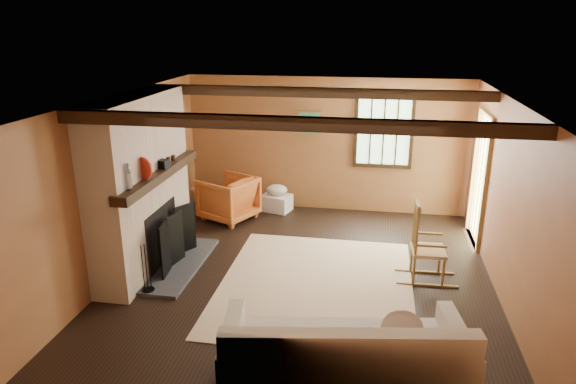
% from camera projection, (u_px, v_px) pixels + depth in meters
% --- Properties ---
extents(ground, '(5.50, 5.50, 0.00)m').
position_uv_depth(ground, '(303.00, 276.00, 6.98)').
color(ground, black).
rests_on(ground, ground).
extents(room_envelope, '(5.02, 5.52, 2.44)m').
position_uv_depth(room_envelope, '(324.00, 156.00, 6.67)').
color(room_envelope, '#935734').
rests_on(room_envelope, ground).
extents(fireplace, '(1.02, 2.30, 2.40)m').
position_uv_depth(fireplace, '(143.00, 191.00, 7.00)').
color(fireplace, '#9E613D').
rests_on(fireplace, ground).
extents(rug, '(2.50, 3.00, 0.01)m').
position_uv_depth(rug, '(316.00, 285.00, 6.76)').
color(rug, tan).
rests_on(rug, ground).
extents(rocking_chair, '(0.81, 0.47, 1.10)m').
position_uv_depth(rocking_chair, '(425.00, 248.00, 6.77)').
color(rocking_chair, tan).
rests_on(rocking_chair, ground).
extents(sofa, '(2.34, 1.31, 0.89)m').
position_uv_depth(sofa, '(345.00, 365.00, 4.68)').
color(sofa, silver).
rests_on(sofa, ground).
extents(firewood_pile, '(0.69, 0.13, 0.25)m').
position_uv_depth(firewood_pile, '(219.00, 200.00, 9.62)').
color(firewood_pile, brown).
rests_on(firewood_pile, ground).
extents(laundry_basket, '(0.58, 0.50, 0.30)m').
position_uv_depth(laundry_basket, '(277.00, 203.00, 9.39)').
color(laundry_basket, white).
rests_on(laundry_basket, ground).
extents(basket_pillow, '(0.44, 0.38, 0.19)m').
position_uv_depth(basket_pillow, '(277.00, 190.00, 9.31)').
color(basket_pillow, silver).
rests_on(basket_pillow, laundry_basket).
extents(armchair, '(1.11, 1.10, 0.77)m').
position_uv_depth(armchair, '(228.00, 198.00, 8.91)').
color(armchair, '#BF6026').
rests_on(armchair, ground).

